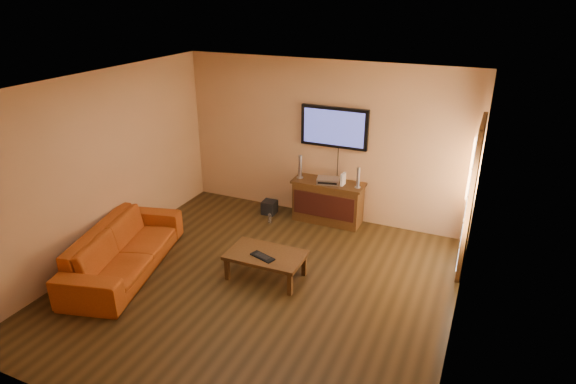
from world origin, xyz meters
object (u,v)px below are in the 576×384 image
Objects in this scene: speaker_right at (358,179)px; game_console at (343,179)px; speaker_left at (300,168)px; keyboard at (263,257)px; media_console at (328,202)px; bottle at (270,218)px; coffee_table at (266,257)px; sofa at (123,242)px; television at (334,127)px; av_receiver at (328,180)px; subwoofer at (269,207)px.

game_console is (-0.25, 0.01, -0.06)m from speaker_right.
speaker_left is 1.07× the size of keyboard.
bottle is at bearing -152.24° from media_console.
coffee_table is 0.48× the size of sofa.
television is 0.93m from speaker_right.
sofa reaches higher than keyboard.
television is 0.86m from game_console.
speaker_right reaches higher than keyboard.
speaker_right reaches higher than av_receiver.
speaker_right is (1.03, -0.02, -0.03)m from speaker_left.
game_console is at bearing -57.15° from sofa.
speaker_left is (-0.32, 1.99, 0.59)m from coffee_table.
speaker_right is 2.24m from keyboard.
media_console is at bearing 27.76° from bottle.
sofa is at bearing -119.84° from bottle.
media_console is at bearing 1.17° from speaker_left.
sofa is 6.14× the size of av_receiver.
subwoofer is 1.32× the size of bottle.
speaker_left reaches higher than coffee_table.
speaker_right is 0.26m from game_console.
av_receiver is at bearing -86.87° from media_console.
media_console is 0.53m from game_console.
coffee_table is 2.10m from speaker_left.
speaker_right is at bearing 1.39° from subwoofer.
coffee_table is 3.11× the size of speaker_right.
media_console is 5.97× the size of game_console.
keyboard is (-0.19, -2.10, 0.02)m from media_console.
game_console is at bearing 178.35° from speaker_right.
keyboard is at bearing -81.20° from speaker_left.
television reaches higher than speaker_right.
keyboard reaches higher than subwoofer.
av_receiver is (0.51, -0.02, -0.15)m from speaker_left.
sofa reaches higher than av_receiver.
game_console is at bearing -12.61° from av_receiver.
speaker_left is at bearing 10.18° from subwoofer.
television is at bearing 90.00° from media_console.
speaker_left reaches higher than subwoofer.
bottle is at bearing 114.17° from coffee_table.
av_receiver is at bearing -53.96° from sofa.
keyboard is (-0.19, -2.30, -1.24)m from television.
coffee_table is 2.16m from speaker_right.
av_receiver is (-0.51, 0.00, -0.12)m from speaker_right.
game_console is (0.45, 1.97, 0.50)m from coffee_table.
speaker_left is at bearing 163.82° from av_receiver.
sofa is at bearing -164.96° from keyboard.
keyboard is (-0.45, -2.08, -0.44)m from game_console.
subwoofer is at bearing -37.86° from sofa.
subwoofer is at bearing 171.32° from av_receiver.
sofa reaches higher than subwoofer.
speaker_right is 1.90× the size of bottle.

